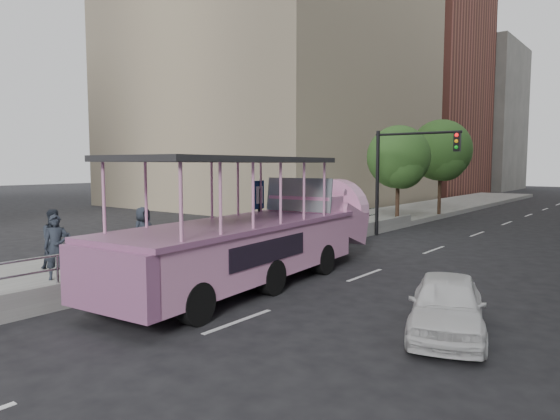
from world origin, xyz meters
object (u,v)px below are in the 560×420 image
(pedestrian_far, at_px, (143,233))
(street_tree_far, at_px, (442,153))
(pedestrian_near, at_px, (56,247))
(parking_sign, at_px, (259,213))
(car, at_px, (447,305))
(duck_boat, at_px, (262,235))
(street_tree_near, at_px, (399,159))
(traffic_signal, at_px, (400,165))
(pedestrian_mid, at_px, (55,239))

(pedestrian_far, height_order, street_tree_far, street_tree_far)
(pedestrian_near, bearing_deg, parking_sign, 9.36)
(parking_sign, bearing_deg, car, -21.20)
(car, bearing_deg, parking_sign, 140.37)
(car, height_order, pedestrian_near, pedestrian_near)
(duck_boat, xyz_separation_m, street_tree_near, (-2.13, 14.49, 2.43))
(parking_sign, distance_m, traffic_signal, 9.68)
(pedestrian_near, xyz_separation_m, traffic_signal, (3.32, 15.49, 2.28))
(car, xyz_separation_m, pedestrian_far, (-10.71, 0.42, 0.57))
(street_tree_far, bearing_deg, car, -69.65)
(duck_boat, height_order, street_tree_near, street_tree_near)
(street_tree_far, bearing_deg, parking_sign, -88.48)
(duck_boat, relative_size, car, 3.12)
(traffic_signal, xyz_separation_m, street_tree_near, (-1.60, 3.43, 0.32))
(car, bearing_deg, street_tree_near, 99.20)
(parking_sign, bearing_deg, duck_boat, -47.67)
(duck_boat, bearing_deg, parking_sign, 132.33)
(pedestrian_far, bearing_deg, car, -102.38)
(car, distance_m, pedestrian_mid, 11.77)
(pedestrian_mid, relative_size, street_tree_near, 0.32)
(car, height_order, street_tree_near, street_tree_near)
(street_tree_far, bearing_deg, pedestrian_mid, -98.05)
(car, relative_size, pedestrian_near, 2.00)
(duck_boat, relative_size, pedestrian_near, 6.25)
(parking_sign, xyz_separation_m, street_tree_far, (-0.50, 18.93, 2.45))
(duck_boat, distance_m, car, 6.39)
(duck_boat, xyz_separation_m, street_tree_far, (-1.93, 20.49, 2.91))
(car, relative_size, street_tree_near, 0.64)
(pedestrian_mid, xyz_separation_m, traffic_signal, (4.81, 14.73, 2.27))
(duck_boat, relative_size, street_tree_near, 2.01)
(street_tree_near, height_order, street_tree_far, street_tree_far)
(duck_boat, height_order, pedestrian_far, duck_boat)
(duck_boat, height_order, pedestrian_mid, duck_boat)
(car, distance_m, street_tree_far, 23.62)
(duck_boat, relative_size, traffic_signal, 2.21)
(pedestrian_near, relative_size, pedestrian_mid, 0.99)
(pedestrian_far, xyz_separation_m, parking_sign, (3.10, 2.54, 0.66))
(parking_sign, relative_size, street_tree_far, 0.46)
(street_tree_far, bearing_deg, street_tree_near, -91.91)
(pedestrian_near, height_order, pedestrian_far, pedestrian_near)
(car, distance_m, traffic_signal, 14.43)
(car, distance_m, pedestrian_near, 10.50)
(street_tree_near, bearing_deg, pedestrian_far, -98.80)
(parking_sign, xyz_separation_m, street_tree_near, (-0.70, 12.93, 1.96))
(pedestrian_near, height_order, traffic_signal, traffic_signal)
(car, distance_m, street_tree_near, 18.20)
(car, relative_size, pedestrian_mid, 1.99)
(car, xyz_separation_m, pedestrian_mid, (-11.53, -2.28, 0.60))
(street_tree_near, bearing_deg, traffic_signal, -65.02)
(parking_sign, relative_size, street_tree_near, 0.52)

